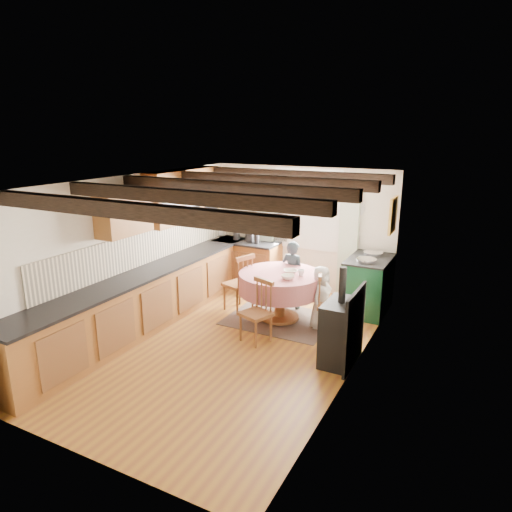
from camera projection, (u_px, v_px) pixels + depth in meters
The scene contains 41 objects.
floor at pixel (231, 343), 6.75m from camera, with size 3.60×5.50×0.00m, color #A36D24.
ceiling at pixel (229, 181), 6.11m from camera, with size 3.60×5.50×0.00m, color white.
wall_back at pixel (302, 229), 8.79m from camera, with size 3.60×0.00×2.40m, color silver.
wall_front at pixel (75, 345), 4.07m from camera, with size 3.60×0.00×2.40m, color silver.
wall_left at pixel (132, 251), 7.22m from camera, with size 0.00×5.50×2.40m, color silver.
wall_right at pixel (356, 285), 5.64m from camera, with size 0.00×5.50×2.40m, color silver.
beam_a at pixel (125, 210), 4.42m from camera, with size 3.60×0.16×0.16m, color black.
beam_b at pixel (185, 197), 5.27m from camera, with size 3.60×0.16×0.16m, color black.
beam_c at pixel (229, 187), 6.13m from camera, with size 3.60×0.16×0.16m, color black.
beam_d at pixel (262, 180), 6.99m from camera, with size 3.60×0.16×0.16m, color black.
beam_e at pixel (288, 175), 7.84m from camera, with size 3.60×0.16×0.16m, color black.
splash_left at pixel (146, 247), 7.47m from camera, with size 0.02×4.50×0.55m, color beige.
splash_back at pixel (256, 225), 9.21m from camera, with size 1.40×0.02×0.55m, color beige.
base_cabinet_left at pixel (150, 299), 7.29m from camera, with size 0.60×5.30×0.88m, color brown.
base_cabinet_back at pixel (247, 264), 9.19m from camera, with size 1.30×0.60×0.88m, color brown.
worktop_left at pixel (149, 272), 7.16m from camera, with size 0.64×5.30×0.04m, color black.
worktop_back at pixel (246, 242), 9.05m from camera, with size 1.30×0.64×0.04m, color black.
wall_cabinet_glass at pixel (184, 195), 7.97m from camera, with size 0.34×1.80×0.90m, color brown.
wall_cabinet_solid at pixel (124, 211), 6.70m from camera, with size 0.34×0.90×0.70m, color brown.
window_frame at pixel (307, 209), 8.62m from camera, with size 1.34×0.03×1.54m, color white.
window_pane at pixel (307, 209), 8.63m from camera, with size 1.20×0.01×1.40m, color white.
curtain_left at pixel (265, 232), 9.06m from camera, with size 0.35×0.10×2.10m, color beige.
curtain_right at pixel (348, 241), 8.31m from camera, with size 0.35×0.10×2.10m, color beige.
curtain_rod at pixel (307, 178), 8.39m from camera, with size 0.03×0.03×2.00m, color black.
wall_picture at pixel (393, 215), 7.49m from camera, with size 0.04×0.50×0.60m, color gold.
wall_plate at pixel (357, 208), 8.16m from camera, with size 0.30×0.30×0.02m, color silver.
rug at pixel (280, 319), 7.59m from camera, with size 1.69×1.31×0.01m, color #4A3B32.
dining_table at pixel (280, 297), 7.49m from camera, with size 1.35×1.35×0.82m, color #B4696A, non-canonical shape.
chair_near at pixel (256, 312), 6.70m from camera, with size 0.41×0.43×0.95m, color brown, non-canonical shape.
chair_left at pixel (238, 282), 7.88m from camera, with size 0.44×0.46×1.03m, color brown, non-canonical shape.
chair_right at pixel (330, 303), 7.02m from camera, with size 0.41×0.43×0.96m, color brown, non-canonical shape.
aga_range at pixel (368, 284), 7.83m from camera, with size 0.69×1.06×0.98m, color #103E23, non-canonical shape.
cast_iron_stove at pixel (341, 316), 6.04m from camera, with size 0.41×0.68×1.35m, color black, non-canonical shape.
child_far at pixel (293, 275), 7.94m from camera, with size 0.45×0.29×1.22m, color #293740.
child_right at pixel (321, 297), 7.17m from camera, with size 0.50×0.32×1.02m, color silver.
bowl_a at pixel (290, 271), 7.37m from camera, with size 0.23×0.23×0.06m, color silver.
bowl_b at pixel (288, 277), 7.07m from camera, with size 0.21×0.21×0.07m, color silver.
cup at pixel (301, 273), 7.23m from camera, with size 0.11×0.11×0.10m, color silver.
canister_tall at pixel (237, 234), 9.15m from camera, with size 0.13×0.13×0.23m, color #262628.
canister_wide at pixel (250, 237), 8.98m from camera, with size 0.18×0.18×0.20m, color #262628.
canister_slim at pixel (257, 237), 8.83m from camera, with size 0.10×0.10×0.27m, color #262628.
Camera 1 is at (3.14, -5.31, 3.06)m, focal length 31.91 mm.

